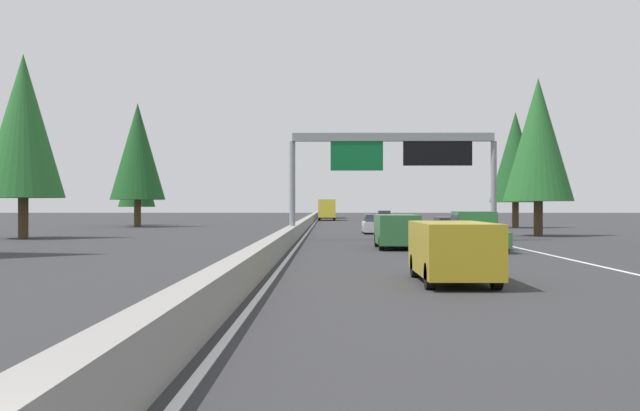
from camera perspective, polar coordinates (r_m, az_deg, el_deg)
The scene contains 18 objects.
ground_plane at distance 62.90m, azimuth -1.13°, elevation -1.95°, with size 320.00×320.00×0.00m, color #2D2D30.
median_barrier at distance 82.88m, azimuth -0.91°, elevation -1.16°, with size 180.00×0.56×0.90m, color gray.
shoulder_stripe_right at distance 73.50m, azimuth 8.13°, elevation -1.66°, with size 160.00×0.16×0.01m, color silver.
shoulder_stripe_median at distance 72.89m, azimuth -0.69°, elevation -1.68°, with size 160.00×0.16×0.01m, color silver.
sign_gantry_overhead at distance 48.00m, azimuth 5.56°, elevation 3.69°, with size 0.50×12.68×6.58m.
minivan_far_left at distance 22.07m, azimuth 9.66°, elevation -3.14°, with size 5.00×1.95×1.69m.
sedan_distant_b at distance 46.28m, azimuth 9.40°, elevation -1.82°, with size 4.40×1.80×1.47m.
sedan_distant_a at distance 59.65m, azimuth 4.03°, elevation -1.40°, with size 4.40×1.80×1.47m.
box_truck_mid_right at distance 111.15m, azimuth 0.51°, elevation -0.26°, with size 8.50×2.40×2.95m.
bus_near_center at distance 131.62m, azimuth 0.54°, elevation -0.17°, with size 11.50×2.55×3.10m.
pickup_mid_center at distance 38.17m, azimuth 11.33°, elevation -1.86°, with size 5.60×2.00×1.86m.
sedan_far_right at distance 101.14m, azimuth 4.68°, elevation -0.82°, with size 4.40×1.80×1.47m.
minivan_near_right at distance 39.09m, azimuth 5.59°, elevation -1.76°, with size 5.00×1.95×1.69m.
conifer_right_mid at distance 57.17m, azimuth 15.65°, elevation 4.65°, with size 4.91×4.91×11.15m.
conifer_right_far at distance 77.18m, azimuth 14.08°, elevation 3.44°, with size 4.90×4.90×11.14m.
conifer_left_near at distance 54.64m, azimuth -20.85°, elevation 5.44°, with size 5.31×5.31×12.06m.
conifer_left_mid at distance 86.75m, azimuth -13.24°, elevation 2.21°, with size 3.97×3.97×9.03m.
conifer_left_far at distance 79.99m, azimuth -13.17°, elevation 3.86°, with size 5.44×5.44×12.36m.
Camera 1 is at (-2.84, -1.90, 2.17)m, focal length 43.83 mm.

